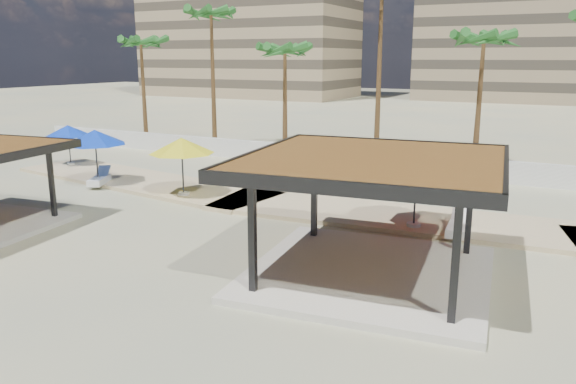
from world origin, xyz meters
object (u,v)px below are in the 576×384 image
at_px(umbrella_a, 68,131).
at_px(lounger_b, 458,227).
at_px(pavilion_central, 371,206).
at_px(lounger_a, 100,180).
at_px(umbrella_c, 417,165).

relative_size(umbrella_a, lounger_b, 1.47).
distance_m(pavilion_central, umbrella_a, 22.93).
relative_size(lounger_a, lounger_b, 1.01).
xyz_separation_m(umbrella_a, umbrella_c, (21.42, -3.02, 0.34)).
xyz_separation_m(umbrella_c, lounger_a, (-16.07, 0.04, -2.16)).
relative_size(umbrella_a, umbrella_c, 0.73).
height_order(umbrella_a, lounger_b, umbrella_a).
relative_size(pavilion_central, lounger_a, 3.91).
height_order(umbrella_a, umbrella_c, umbrella_c).
bearing_deg(lounger_a, pavilion_central, -134.03).
relative_size(pavilion_central, lounger_b, 3.95).
distance_m(pavilion_central, lounger_b, 5.67).
xyz_separation_m(pavilion_central, umbrella_c, (-0.03, 5.09, 0.34)).
distance_m(pavilion_central, umbrella_c, 5.10).
bearing_deg(umbrella_a, umbrella_c, -8.03).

